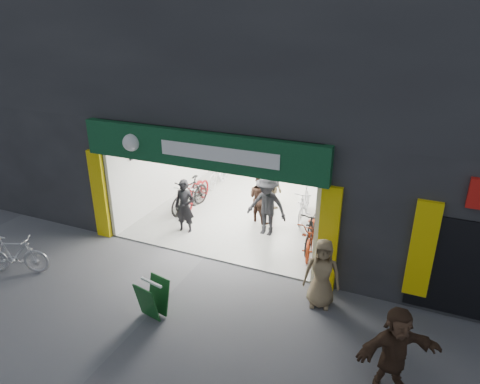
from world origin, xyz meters
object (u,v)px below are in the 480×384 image
Objects in this scene: pedestrian_near at (322,273)px; sandwich_board at (153,298)px; bike_left_front at (190,196)px; parked_bike at (15,255)px; bike_right_front at (314,227)px.

sandwich_board is (-3.18, -1.81, -0.35)m from pedestrian_near.
bike_left_front is 1.19× the size of pedestrian_near.
parked_bike is 4.10m from sandwich_board.
parked_bike is at bearing -148.53° from bike_right_front.
pedestrian_near reaches higher than bike_right_front.
pedestrian_near is at bearing 40.96° from sandwich_board.
sandwich_board is (1.92, -4.96, -0.04)m from bike_left_front.
bike_right_front is at bearing -21.02° from bike_left_front.
pedestrian_near is 3.67m from sandwich_board.
sandwich_board is (4.10, -0.05, -0.04)m from parked_bike.
bike_left_front reaches higher than sandwich_board.
sandwich_board is at bearing -80.83° from bike_left_front.
parked_bike is 1.99× the size of sandwich_board.
sandwich_board is at bearing -111.96° from parked_bike.
bike_right_front reaches higher than sandwich_board.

